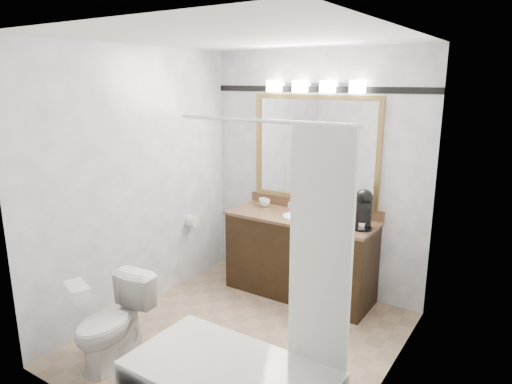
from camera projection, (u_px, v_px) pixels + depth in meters
room at (243, 200)px, 3.68m from camera, size 2.42×2.62×2.52m
vanity at (300, 254)px, 4.70m from camera, size 1.53×0.58×0.97m
mirror at (315, 149)px, 4.66m from camera, size 1.40×0.04×1.10m
vanity_light_bar at (314, 86)px, 4.46m from camera, size 1.02×0.14×0.12m
accent_stripe at (317, 89)px, 4.53m from camera, size 2.40×0.01×0.06m
tp_roll at (192, 221)px, 4.96m from camera, size 0.11×0.12×0.12m
toilet at (113, 323)px, 3.58m from camera, size 0.43×0.69×0.68m
tissue_box at (77, 291)px, 3.26m from camera, size 0.27×0.20×0.10m
coffee_maker at (363, 208)px, 4.22m from camera, size 0.19×0.24×0.37m
cup_left at (265, 203)px, 4.95m from camera, size 0.14×0.14×0.09m
cup_right at (263, 202)px, 4.98m from camera, size 0.11×0.11×0.09m
soap_bottle_a at (290, 204)px, 4.90m from camera, size 0.05×0.05×0.09m
soap_bottle_b at (324, 212)px, 4.61m from camera, size 0.08×0.08×0.09m
soap_bar at (308, 213)px, 4.68m from camera, size 0.08×0.06×0.02m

